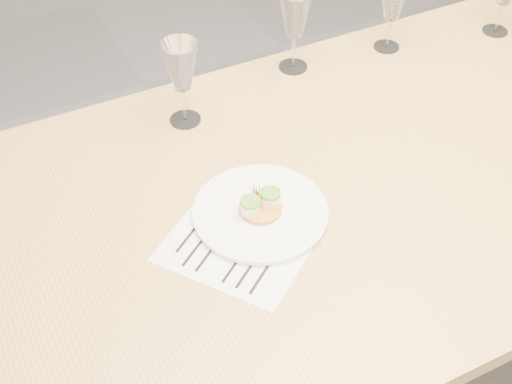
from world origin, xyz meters
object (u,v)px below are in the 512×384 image
wine_glass_2 (295,16)px  wine_glass_3 (393,1)px  dinner_plate (261,211)px  wine_glass_1 (181,68)px  recipe_sheet (235,248)px  dining_table (349,199)px

wine_glass_2 → wine_glass_3: (0.27, -0.03, -0.01)m
dinner_plate → wine_glass_1: wine_glass_1 is taller
wine_glass_2 → wine_glass_3: 0.27m
recipe_sheet → wine_glass_1: size_ratio=1.65×
dining_table → dinner_plate: size_ratio=8.58×
dining_table → wine_glass_2: bearing=78.6°
dining_table → wine_glass_3: (0.36, 0.40, 0.21)m
wine_glass_2 → wine_glass_3: wine_glass_2 is taller
dinner_plate → wine_glass_3: (0.59, 0.41, 0.13)m
dinner_plate → wine_glass_3: bearing=35.0°
dinner_plate → wine_glass_2: size_ratio=1.31×
wine_glass_1 → wine_glass_3: bearing=4.7°
wine_glass_3 → recipe_sheet: bearing=-145.1°
recipe_sheet → wine_glass_1: wine_glass_1 is taller
dining_table → wine_glass_2: wine_glass_2 is taller
dinner_plate → recipe_sheet: bearing=-145.6°
dining_table → recipe_sheet: (-0.32, -0.07, 0.07)m
recipe_sheet → wine_glass_3: size_ratio=1.76×
wine_glass_3 → dining_table: bearing=-132.0°
wine_glass_1 → dining_table: bearing=-54.1°
dinner_plate → wine_glass_2: bearing=54.3°
dining_table → wine_glass_1: wine_glass_1 is taller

